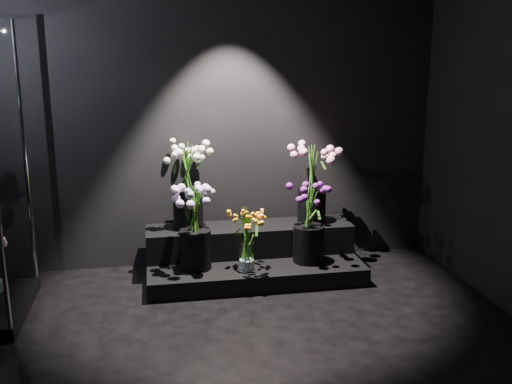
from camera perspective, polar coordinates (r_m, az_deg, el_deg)
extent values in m
plane|color=black|center=(3.43, -0.74, -18.43)|extent=(4.00, 4.00, 0.00)
plane|color=black|center=(4.91, -4.77, 8.63)|extent=(4.00, 0.00, 4.00)
plane|color=black|center=(1.08, 17.53, -9.70)|extent=(4.00, 0.00, 4.00)
cube|color=black|center=(4.82, -0.21, -7.64)|extent=(1.76, 0.78, 0.15)
cube|color=black|center=(4.94, -0.62, -4.71)|extent=(1.76, 0.39, 0.24)
cylinder|color=white|center=(4.58, -0.94, -6.41)|extent=(0.12, 0.12, 0.22)
cylinder|color=black|center=(4.59, -6.05, -5.72)|extent=(0.25, 0.25, 0.32)
cylinder|color=black|center=(4.74, 5.27, -5.17)|extent=(0.25, 0.25, 0.31)
cylinder|color=black|center=(4.82, -6.79, -1.65)|extent=(0.25, 0.25, 0.34)
cylinder|color=black|center=(4.99, 5.59, -1.36)|extent=(0.24, 0.24, 0.30)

